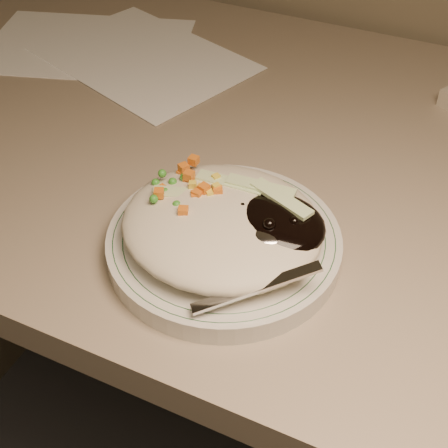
% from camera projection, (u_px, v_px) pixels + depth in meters
% --- Properties ---
extents(desk, '(1.40, 0.70, 0.74)m').
position_uv_depth(desk, '(327.00, 280.00, 0.86)').
color(desk, gray).
rests_on(desk, ground).
extents(plate, '(0.23, 0.23, 0.02)m').
position_uv_depth(plate, '(224.00, 244.00, 0.61)').
color(plate, silver).
rests_on(plate, desk).
extents(plate_rim, '(0.22, 0.22, 0.00)m').
position_uv_depth(plate_rim, '(224.00, 236.00, 0.60)').
color(plate_rim, '#144723').
rests_on(plate_rim, plate).
extents(meal, '(0.20, 0.19, 0.05)m').
position_uv_depth(meal, '(228.00, 221.00, 0.58)').
color(meal, '#C1B79C').
rests_on(meal, plate).
extents(papers, '(0.45, 0.30, 0.00)m').
position_uv_depth(papers, '(114.00, 51.00, 0.93)').
color(papers, white).
rests_on(papers, desk).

